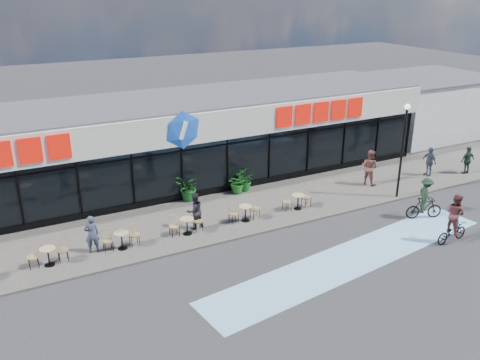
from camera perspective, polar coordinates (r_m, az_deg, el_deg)
The scene contains 21 objects.
ground at distance 20.25m, azimuth 1.00°, elevation -9.43°, with size 120.00×120.00×0.00m, color #28282B.
sidewalk at distance 23.81m, azimuth -4.14°, elevation -4.39°, with size 44.00×5.00×0.10m, color #5A5650.
bike_lane at distance 21.18m, azimuth 12.67°, elevation -8.50°, with size 14.00×2.20×0.01m, color #78B5E3.
building at distance 27.74m, azimuth -8.74°, elevation 4.26°, with size 30.60×6.57×4.75m.
neighbour_building at distance 39.87m, azimuth 20.03°, elevation 8.01°, with size 9.20×7.20×4.11m.
lamp_post at distance 26.33m, azimuth 17.85°, elevation 4.02°, with size 0.28×0.28×4.83m.
bistro_set_2 at distance 21.18m, azimuth -20.77°, elevation -7.75°, with size 1.54×0.62×0.90m.
bistro_set_3 at distance 21.55m, azimuth -13.20°, elevation -6.34°, with size 1.54×0.62×0.90m.
bistro_set_4 at distance 22.28m, azimuth -6.06°, elevation -4.89°, with size 1.54×0.62×0.90m.
bistro_set_5 at distance 23.35m, azimuth 0.51°, elevation -3.50°, with size 1.54×0.62×0.90m.
bistro_set_6 at distance 24.70m, azimuth 6.41°, elevation -2.20°, with size 1.54×0.62×0.90m.
potted_plant_left at distance 25.47m, azimuth -5.94°, elevation -0.96°, with size 1.17×1.02×1.30m, color #1A5C1D.
potted_plant_mid at distance 26.36m, azimuth -0.41°, elevation -0.27°, with size 1.01×0.88×1.12m, color #1F6F20.
potted_plant_right at distance 26.60m, azimuth 0.45°, elevation -0.10°, with size 0.98×0.85×1.09m, color #1B6020.
patron_left at distance 21.38m, azimuth -16.31°, elevation -5.84°, with size 0.59×0.38×1.60m, color #30374A.
patron_right at distance 22.55m, azimuth -5.13°, elevation -3.46°, with size 0.81×0.63×1.67m, color black.
pedestrian_a at distance 30.59m, azimuth 20.47°, elevation 1.98°, with size 0.98×0.41×1.67m, color #2C3544.
pedestrian_b at distance 28.21m, azimuth 14.34°, elevation 1.40°, with size 0.94×0.73×1.94m, color brown.
pedestrian_c at distance 31.72m, azimuth 24.18°, elevation 2.04°, with size 0.94×0.39×1.60m, color #1A3022.
cyclist_a at distance 23.27m, azimuth 22.84°, elevation -4.42°, with size 1.75×0.89×2.21m.
cyclist_b at distance 25.09m, azimuth 20.05°, elevation -2.23°, with size 1.80×1.15×2.02m.
Camera 1 is at (-8.29, -15.31, 10.33)m, focal length 38.00 mm.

